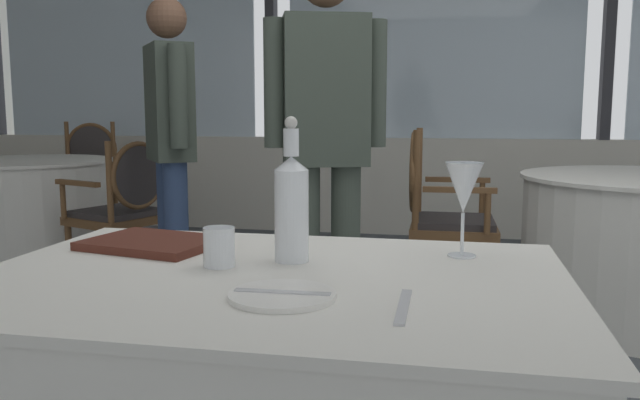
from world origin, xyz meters
TOP-DOWN VIEW (x-y plane):
  - window_wall_far at (0.00, 3.49)m, footprint 9.06×0.14m
  - side_plate at (-0.08, -1.17)m, footprint 0.19×0.19m
  - butter_knife at (-0.08, -1.17)m, footprint 0.17×0.02m
  - dinner_fork at (0.13, -1.19)m, footprint 0.02×0.20m
  - water_bottle at (-0.14, -0.89)m, footprint 0.08×0.08m
  - wine_glass at (0.23, -0.77)m, footprint 0.09×0.09m
  - water_tumbler at (-0.27, -0.97)m, footprint 0.07×0.07m
  - menu_book at (-0.50, -0.81)m, footprint 0.35×0.29m
  - dining_chair_0_2 at (0.13, 1.32)m, footprint 0.48×0.54m
  - background_table_1 at (-2.65, 1.69)m, footprint 1.15×1.15m
  - dining_chair_1_1 at (-1.73, 1.32)m, footprint 0.60×0.63m
  - dining_chair_1_2 at (-2.80, 2.68)m, footprint 0.58×0.53m
  - diner_person_0 at (-0.34, 0.52)m, footprint 0.51×0.30m
  - diner_person_1 at (-1.29, 1.03)m, footprint 0.37×0.45m

SIDE VIEW (x-z plane):
  - background_table_1 at x=-2.65m, z-range 0.00..0.76m
  - dining_chair_1_1 at x=-1.73m, z-range 0.08..1.00m
  - dining_chair_0_2 at x=0.13m, z-range 0.08..1.07m
  - dining_chair_1_2 at x=-2.80m, z-range 0.08..1.08m
  - dinner_fork at x=0.13m, z-range 0.76..0.76m
  - side_plate at x=-0.08m, z-range 0.76..0.77m
  - menu_book at x=-0.50m, z-range 0.76..0.78m
  - butter_knife at x=-0.08m, z-range 0.76..0.77m
  - water_tumbler at x=-0.27m, z-range 0.76..0.84m
  - water_bottle at x=-0.14m, z-range 0.72..1.04m
  - wine_glass at x=0.23m, z-range 0.80..1.02m
  - diner_person_1 at x=-1.29m, z-range 0.12..1.79m
  - diner_person_0 at x=-0.34m, z-range 0.13..1.86m
  - window_wall_far at x=0.00m, z-range -0.30..2.69m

